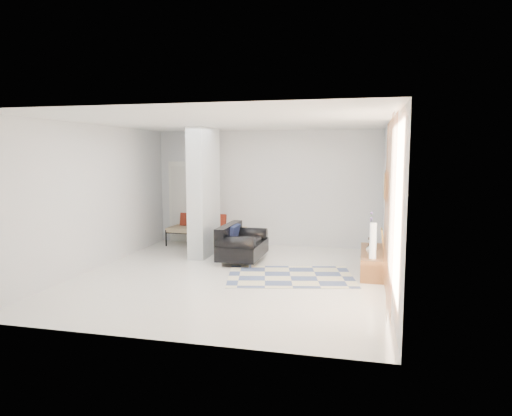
# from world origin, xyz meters

# --- Properties ---
(floor) EXTENTS (6.00, 6.00, 0.00)m
(floor) POSITION_xyz_m (0.00, 0.00, 0.00)
(floor) COLOR white
(floor) RESTS_ON ground
(ceiling) EXTENTS (6.00, 6.00, 0.00)m
(ceiling) POSITION_xyz_m (0.00, 0.00, 2.80)
(ceiling) COLOR white
(ceiling) RESTS_ON wall_back
(wall_back) EXTENTS (6.00, 0.00, 6.00)m
(wall_back) POSITION_xyz_m (0.00, 3.00, 1.40)
(wall_back) COLOR silver
(wall_back) RESTS_ON ground
(wall_front) EXTENTS (6.00, 0.00, 6.00)m
(wall_front) POSITION_xyz_m (0.00, -3.00, 1.40)
(wall_front) COLOR silver
(wall_front) RESTS_ON ground
(wall_left) EXTENTS (0.00, 6.00, 6.00)m
(wall_left) POSITION_xyz_m (-2.75, 0.00, 1.40)
(wall_left) COLOR silver
(wall_left) RESTS_ON ground
(wall_right) EXTENTS (0.00, 6.00, 6.00)m
(wall_right) POSITION_xyz_m (2.75, 0.00, 1.40)
(wall_right) COLOR silver
(wall_right) RESTS_ON ground
(partition_column) EXTENTS (0.35, 1.20, 2.80)m
(partition_column) POSITION_xyz_m (-1.10, 1.60, 1.40)
(partition_column) COLOR silver
(partition_column) RESTS_ON floor
(hallway_door) EXTENTS (0.85, 0.06, 2.04)m
(hallway_door) POSITION_xyz_m (-2.10, 2.96, 1.02)
(hallway_door) COLOR white
(hallway_door) RESTS_ON floor
(curtain) EXTENTS (0.00, 2.55, 2.55)m
(curtain) POSITION_xyz_m (2.67, -1.15, 1.45)
(curtain) COLOR orange
(curtain) RESTS_ON wall_right
(wall_art) EXTENTS (0.04, 0.45, 0.55)m
(wall_art) POSITION_xyz_m (2.72, 0.90, 1.65)
(wall_art) COLOR #3A200F
(wall_art) RESTS_ON wall_right
(media_console) EXTENTS (0.45, 1.70, 0.80)m
(media_console) POSITION_xyz_m (2.52, 0.90, 0.21)
(media_console) COLOR brown
(media_console) RESTS_ON floor
(loveseat) EXTENTS (0.83, 1.40, 0.76)m
(loveseat) POSITION_xyz_m (-0.17, 1.20, 0.36)
(loveseat) COLOR silver
(loveseat) RESTS_ON floor
(daybed) EXTENTS (1.89, 0.87, 0.77)m
(daybed) POSITION_xyz_m (-1.42, 2.62, 0.41)
(daybed) COLOR black
(daybed) RESTS_ON floor
(area_rug) EXTENTS (2.54, 1.96, 0.01)m
(area_rug) POSITION_xyz_m (1.05, 0.20, 0.01)
(area_rug) COLOR beige
(area_rug) RESTS_ON floor
(cylinder_lamp) EXTENTS (0.12, 0.12, 0.63)m
(cylinder_lamp) POSITION_xyz_m (2.50, 0.29, 0.72)
(cylinder_lamp) COLOR white
(cylinder_lamp) RESTS_ON media_console
(bronze_figurine) EXTENTS (0.11, 0.11, 0.22)m
(bronze_figurine) POSITION_xyz_m (2.47, 1.24, 0.51)
(bronze_figurine) COLOR black
(bronze_figurine) RESTS_ON media_console
(vase) EXTENTS (0.17, 0.17, 0.17)m
(vase) POSITION_xyz_m (2.47, 0.76, 0.49)
(vase) COLOR white
(vase) RESTS_ON media_console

